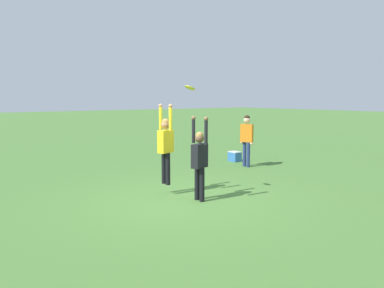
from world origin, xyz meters
TOP-DOWN VIEW (x-y plane):
  - ground_plane at (0.00, 0.00)m, footprint 120.00×120.00m
  - person_jumping at (-0.63, -0.08)m, footprint 0.56×0.45m
  - person_defending at (0.35, 0.23)m, footprint 0.58×0.47m
  - frisbee at (-0.05, 0.24)m, footprint 0.26×0.24m
  - person_spectator_near at (-2.15, 4.26)m, footprint 0.58×0.36m
  - cooler_box at (-3.23, 4.70)m, footprint 0.44×0.34m

SIDE VIEW (x-z plane):
  - ground_plane at x=0.00m, z-range 0.00..0.00m
  - cooler_box at x=-3.23m, z-range 0.00..0.38m
  - person_defending at x=0.35m, z-range 0.05..2.06m
  - person_spectator_near at x=-2.15m, z-range 0.20..2.03m
  - person_jumping at x=-0.63m, z-range 0.31..2.34m
  - frisbee at x=-0.05m, z-range 2.61..2.73m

